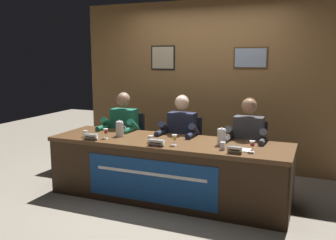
% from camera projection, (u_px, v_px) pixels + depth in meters
% --- Properties ---
extents(ground_plane, '(12.00, 12.00, 0.00)m').
position_uv_depth(ground_plane, '(168.00, 197.00, 4.61)').
color(ground_plane, gray).
extents(wall_back_panelled, '(4.16, 0.14, 2.60)m').
position_uv_depth(wall_back_panelled, '(205.00, 85.00, 5.79)').
color(wall_back_panelled, brown).
rests_on(wall_back_panelled, ground_plane).
extents(conference_table, '(2.96, 0.86, 0.73)m').
position_uv_depth(conference_table, '(164.00, 161.00, 4.42)').
color(conference_table, brown).
rests_on(conference_table, ground_plane).
extents(chair_left, '(0.44, 0.44, 0.92)m').
position_uv_depth(chair_left, '(129.00, 145.00, 5.42)').
color(chair_left, black).
rests_on(chair_left, ground_plane).
extents(panelist_left, '(0.51, 0.48, 1.24)m').
position_uv_depth(panelist_left, '(122.00, 129.00, 5.19)').
color(panelist_left, black).
rests_on(panelist_left, ground_plane).
extents(nameplate_left, '(0.19, 0.06, 0.08)m').
position_uv_depth(nameplate_left, '(91.00, 137.00, 4.49)').
color(nameplate_left, white).
rests_on(nameplate_left, conference_table).
extents(juice_glass_left, '(0.06, 0.06, 0.12)m').
position_uv_depth(juice_glass_left, '(106.00, 132.00, 4.57)').
color(juice_glass_left, white).
rests_on(juice_glass_left, conference_table).
extents(water_cup_left, '(0.06, 0.06, 0.08)m').
position_uv_depth(water_cup_left, '(85.00, 134.00, 4.64)').
color(water_cup_left, silver).
rests_on(water_cup_left, conference_table).
extents(chair_center, '(0.44, 0.44, 0.92)m').
position_uv_depth(chair_center, '(185.00, 151.00, 5.09)').
color(chair_center, black).
rests_on(chair_center, ground_plane).
extents(panelist_center, '(0.51, 0.48, 1.24)m').
position_uv_depth(panelist_center, '(180.00, 134.00, 4.86)').
color(panelist_center, black).
rests_on(panelist_center, ground_plane).
extents(nameplate_center, '(0.20, 0.06, 0.08)m').
position_uv_depth(nameplate_center, '(156.00, 143.00, 4.18)').
color(nameplate_center, white).
rests_on(nameplate_center, conference_table).
extents(juice_glass_center, '(0.06, 0.06, 0.12)m').
position_uv_depth(juice_glass_center, '(174.00, 138.00, 4.21)').
color(juice_glass_center, white).
rests_on(juice_glass_center, conference_table).
extents(water_cup_center, '(0.06, 0.06, 0.08)m').
position_uv_depth(water_cup_center, '(151.00, 140.00, 4.34)').
color(water_cup_center, silver).
rests_on(water_cup_center, conference_table).
extents(chair_right, '(0.44, 0.44, 0.92)m').
position_uv_depth(chair_right, '(249.00, 158.00, 4.76)').
color(chair_right, black).
rests_on(chair_right, ground_plane).
extents(panelist_right, '(0.51, 0.48, 1.24)m').
position_uv_depth(panelist_right, '(247.00, 140.00, 4.53)').
color(panelist_right, black).
rests_on(panelist_right, ground_plane).
extents(nameplate_right, '(0.16, 0.06, 0.08)m').
position_uv_depth(nameplate_right, '(235.00, 150.00, 3.86)').
color(nameplate_right, white).
rests_on(nameplate_right, conference_table).
extents(juice_glass_right, '(0.06, 0.06, 0.12)m').
position_uv_depth(juice_glass_right, '(252.00, 144.00, 3.90)').
color(juice_glass_right, white).
rests_on(juice_glass_right, conference_table).
extents(water_cup_right, '(0.06, 0.06, 0.08)m').
position_uv_depth(water_cup_right, '(223.00, 146.00, 4.02)').
color(water_cup_right, silver).
rests_on(water_cup_right, conference_table).
extents(water_pitcher_left_side, '(0.15, 0.10, 0.21)m').
position_uv_depth(water_pitcher_left_side, '(120.00, 129.00, 4.70)').
color(water_pitcher_left_side, silver).
rests_on(water_pitcher_left_side, conference_table).
extents(water_pitcher_right_side, '(0.15, 0.10, 0.21)m').
position_uv_depth(water_pitcher_right_side, '(222.00, 137.00, 4.22)').
color(water_pitcher_right_side, silver).
rests_on(water_pitcher_right_side, conference_table).
extents(document_stack_right, '(0.21, 0.16, 0.01)m').
position_uv_depth(document_stack_right, '(241.00, 150.00, 4.00)').
color(document_stack_right, white).
rests_on(document_stack_right, conference_table).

